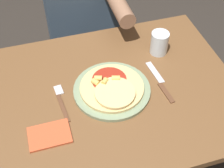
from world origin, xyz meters
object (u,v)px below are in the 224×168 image
plate (112,90)px  fork (61,100)px  dining_table (109,114)px  knife (160,82)px  person_diner (82,8)px  pizza (112,88)px  drinking_glass (159,43)px

plate → fork: 0.19m
dining_table → fork: size_ratio=5.46×
plate → fork: (-0.19, 0.01, -0.00)m
knife → person_diner: 0.66m
knife → plate: bearing=177.1°
pizza → fork: pizza is taller
fork → drinking_glass: 0.46m
dining_table → fork: (-0.18, 0.01, 0.14)m
fork → person_diner: 0.66m
dining_table → knife: 0.24m
dining_table → knife: size_ratio=4.36×
drinking_glass → dining_table: bearing=-149.0°
plate → knife: 0.19m
dining_table → plate: plate is taller
drinking_glass → person_diner: (-0.22, 0.47, -0.10)m
fork → drinking_glass: size_ratio=1.86×
plate → drinking_glass: (0.25, 0.16, 0.04)m
fork → knife: size_ratio=0.80×
fork → person_diner: (0.21, 0.62, -0.05)m
fork → knife: bearing=-2.7°
person_diner → knife: bearing=-75.9°
knife → drinking_glass: (0.06, 0.16, 0.05)m
dining_table → knife: (0.20, -0.01, 0.14)m
pizza → drinking_glass: bearing=33.0°
drinking_glass → person_diner: bearing=114.8°
plate → dining_table: bearing=173.4°
person_diner → drinking_glass: bearing=-65.2°
plate → person_diner: 0.63m
pizza → drinking_glass: 0.30m
dining_table → pizza: 0.16m
pizza → fork: bearing=176.0°
plate → drinking_glass: 0.29m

